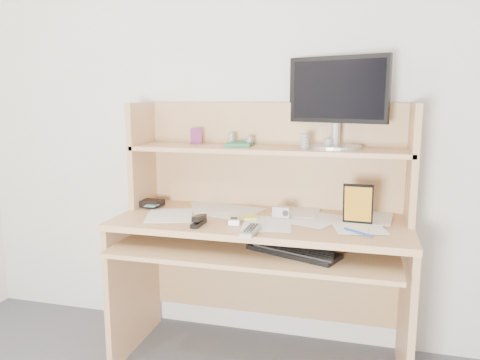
% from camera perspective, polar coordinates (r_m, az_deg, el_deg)
% --- Properties ---
extents(back_wall, '(3.60, 0.04, 2.50)m').
position_cam_1_polar(back_wall, '(2.50, 4.22, 8.26)').
color(back_wall, beige).
rests_on(back_wall, floor).
extents(desk, '(1.40, 0.70, 1.30)m').
position_cam_1_polar(desk, '(2.34, 2.94, -5.59)').
color(desk, tan).
rests_on(desk, floor).
extents(paper_clutter, '(1.32, 0.54, 0.01)m').
position_cam_1_polar(paper_clutter, '(2.25, 2.52, -4.68)').
color(paper_clutter, white).
rests_on(paper_clutter, desk).
extents(keyboard, '(0.43, 0.28, 0.03)m').
position_cam_1_polar(keyboard, '(2.08, 6.53, -8.56)').
color(keyboard, black).
rests_on(keyboard, desk).
extents(tv_remote, '(0.05, 0.18, 0.02)m').
position_cam_1_polar(tv_remote, '(2.00, 1.33, -6.19)').
color(tv_remote, '#A3A39E').
rests_on(tv_remote, paper_clutter).
extents(flip_phone, '(0.07, 0.10, 0.02)m').
position_cam_1_polar(flip_phone, '(2.17, -0.66, -4.85)').
color(flip_phone, silver).
rests_on(flip_phone, paper_clutter).
extents(stapler, '(0.04, 0.13, 0.04)m').
position_cam_1_polar(stapler, '(2.14, -5.08, -4.87)').
color(stapler, black).
rests_on(stapler, paper_clutter).
extents(wallet, '(0.13, 0.11, 0.03)m').
position_cam_1_polar(wallet, '(2.54, -10.78, -2.77)').
color(wallet, black).
rests_on(wallet, paper_clutter).
extents(sticky_note_pad, '(0.09, 0.09, 0.01)m').
position_cam_1_polar(sticky_note_pad, '(2.26, 1.20, -4.60)').
color(sticky_note_pad, '#EEEB3E').
rests_on(sticky_note_pad, desk).
extents(digital_camera, '(0.09, 0.04, 0.05)m').
position_cam_1_polar(digital_camera, '(2.26, 5.07, -3.92)').
color(digital_camera, silver).
rests_on(digital_camera, paper_clutter).
extents(game_case, '(0.13, 0.02, 0.19)m').
position_cam_1_polar(game_case, '(2.18, 14.19, -2.84)').
color(game_case, black).
rests_on(game_case, paper_clutter).
extents(blue_pen, '(0.12, 0.10, 0.01)m').
position_cam_1_polar(blue_pen, '(2.06, 14.23, -6.18)').
color(blue_pen, '#163AAB').
rests_on(blue_pen, paper_clutter).
extents(card_box, '(0.06, 0.03, 0.08)m').
position_cam_1_polar(card_box, '(2.50, -5.34, 5.33)').
color(card_box, maroon).
rests_on(card_box, desk).
extents(shelf_book, '(0.14, 0.19, 0.02)m').
position_cam_1_polar(shelf_book, '(2.40, -0.04, 4.40)').
color(shelf_book, '#368845').
rests_on(shelf_book, desk).
extents(chip_stack_a, '(0.05, 0.05, 0.05)m').
position_cam_1_polar(chip_stack_a, '(2.40, 1.17, 4.77)').
color(chip_stack_a, black).
rests_on(chip_stack_a, desk).
extents(chip_stack_b, '(0.05, 0.05, 0.06)m').
position_cam_1_polar(chip_stack_b, '(2.43, -1.06, 4.98)').
color(chip_stack_b, white).
rests_on(chip_stack_b, desk).
extents(chip_stack_c, '(0.05, 0.05, 0.05)m').
position_cam_1_polar(chip_stack_c, '(2.29, 10.68, 4.38)').
color(chip_stack_c, black).
rests_on(chip_stack_c, desk).
extents(chip_stack_d, '(0.05, 0.05, 0.07)m').
position_cam_1_polar(chip_stack_d, '(2.27, 7.88, 4.69)').
color(chip_stack_d, silver).
rests_on(chip_stack_d, desk).
extents(monitor, '(0.49, 0.27, 0.44)m').
position_cam_1_polar(monitor, '(2.33, 11.74, 9.59)').
color(monitor, silver).
rests_on(monitor, desk).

